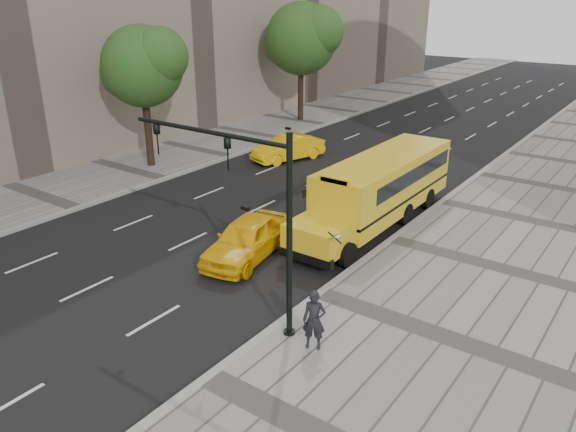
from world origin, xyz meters
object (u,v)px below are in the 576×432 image
Objects in this scene: school_bus at (382,184)px; traffic_signal at (250,203)px; taxi_near at (246,239)px; pedestrian at (314,320)px; tree_b at (143,66)px; taxi_far at (288,148)px; tree_c at (302,38)px.

traffic_signal reaches higher than school_bus.
taxi_near is 2.59× the size of pedestrian.
school_bus is at bearing 1.71° from tree_b.
taxi_far is (-6.76, 12.14, -0.04)m from taxi_near.
school_bus reaches higher than pedestrian.
school_bus is 10.32m from traffic_signal.
school_bus reaches higher than taxi_near.
traffic_signal is (0.69, -10.03, 2.33)m from school_bus.
taxi_near is 5.76m from traffic_signal.
tree_c is 4.95× the size of pedestrian.
pedestrian is at bearing -4.06° from traffic_signal.
tree_b is at bearing 148.43° from traffic_signal.
traffic_signal is at bearing 151.63° from pedestrian.
pedestrian reaches higher than taxi_near.
school_bus is at bearing -45.72° from tree_c.
taxi_near is (-2.50, -6.53, -0.95)m from school_bus.
traffic_signal is (-2.41, 0.17, 3.02)m from pedestrian.
pedestrian is at bearing -43.88° from taxi_near.
school_bus is 10.87m from taxi_far.
pedestrian is (3.10, -10.20, -0.69)m from school_bus.
traffic_signal is at bearing -58.37° from tree_c.
traffic_signal is (9.95, -15.64, 3.32)m from taxi_far.
taxi_near reaches higher than taxi_far.
school_bus is (14.91, 0.44, -4.18)m from tree_b.
tree_c is 29.82m from traffic_signal.
taxi_far is at bearing 103.70° from pedestrian.
pedestrian is at bearing -73.09° from school_bus.
school_bus is 2.41× the size of taxi_near.
tree_b is 1.28× the size of traffic_signal.
taxi_far is 18.83m from traffic_signal.
tree_c is at bearing 100.93° from pedestrian.
tree_b reaches higher than taxi_far.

